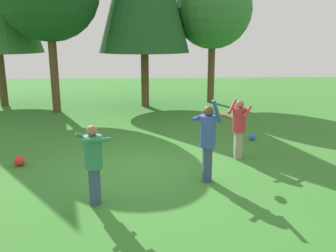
{
  "coord_description": "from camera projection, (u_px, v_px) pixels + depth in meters",
  "views": [
    {
      "loc": [
        0.21,
        -8.19,
        3.13
      ],
      "look_at": [
        0.6,
        0.13,
        1.05
      ],
      "focal_mm": 38.19,
      "sensor_mm": 36.0,
      "label": 1
    }
  ],
  "objects": [
    {
      "name": "person_catcher",
      "position": [
        239.0,
        124.0,
        9.28
      ],
      "size": [
        0.68,
        0.7,
        1.56
      ],
      "rotation": [
        0.0,
        0.0,
        -2.11
      ],
      "color": "gray",
      "rests_on": "ground_plane"
    },
    {
      "name": "ground_plane",
      "position": [
        144.0,
        169.0,
        8.69
      ],
      "size": [
        40.0,
        40.0,
        0.0
      ],
      "primitive_type": "plane",
      "color": "#387A2D"
    },
    {
      "name": "tree_right",
      "position": [
        213.0,
        10.0,
        16.57
      ],
      "size": [
        3.62,
        3.62,
        6.19
      ],
      "color": "brown",
      "rests_on": "ground_plane"
    },
    {
      "name": "ball_yellow",
      "position": [
        88.0,
        145.0,
        10.3
      ],
      "size": [
        0.22,
        0.22,
        0.22
      ],
      "primitive_type": "sphere",
      "color": "yellow",
      "rests_on": "ground_plane"
    },
    {
      "name": "ball_red",
      "position": [
        19.0,
        161.0,
        8.89
      ],
      "size": [
        0.26,
        0.26,
        0.26
      ],
      "primitive_type": "sphere",
      "color": "red",
      "rests_on": "ground_plane"
    },
    {
      "name": "person_bystander",
      "position": [
        93.0,
        158.0,
        6.69
      ],
      "size": [
        0.7,
        0.68,
        1.56
      ],
      "rotation": [
        0.0,
        0.0,
        0.52
      ],
      "color": "#38476B",
      "rests_on": "ground_plane"
    },
    {
      "name": "frisbee",
      "position": [
        226.0,
        117.0,
        8.29
      ],
      "size": [
        0.35,
        0.36,
        0.15
      ],
      "color": "red"
    },
    {
      "name": "person_thrower",
      "position": [
        208.0,
        137.0,
        7.75
      ],
      "size": [
        0.68,
        0.68,
        1.89
      ],
      "rotation": [
        0.0,
        0.0,
        0.87
      ],
      "color": "#38476B",
      "rests_on": "ground_plane"
    },
    {
      "name": "ball_blue",
      "position": [
        252.0,
        137.0,
        11.12
      ],
      "size": [
        0.21,
        0.21,
        0.21
      ],
      "primitive_type": "sphere",
      "color": "blue",
      "rests_on": "ground_plane"
    }
  ]
}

